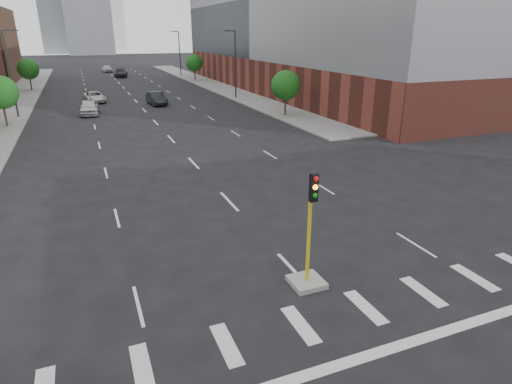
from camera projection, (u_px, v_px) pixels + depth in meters
sidewalk_left_far at (24, 92)px, 67.07m from camera, size 5.00×92.00×0.15m
sidewalk_right_far at (209, 84)px, 77.61m from camera, size 5.00×92.00×0.15m
building_right_main at (321, 17)px, 66.71m from camera, size 24.00×70.00×22.00m
median_traffic_signal at (308, 262)px, 15.56m from camera, size 1.20×1.20×4.40m
streetlight_right_a at (235, 62)px, 58.82m from camera, size 1.60×0.22×9.07m
streetlight_right_b at (179, 52)px, 89.21m from camera, size 1.60×0.22×9.07m
streetlight_left at (11, 71)px, 45.06m from camera, size 1.60×0.22×9.07m
tree_left_near at (1, 92)px, 41.08m from camera, size 3.20×3.20×4.85m
tree_left_far at (28, 69)px, 67.13m from camera, size 3.20×3.20×4.85m
tree_right_near at (286, 85)px, 46.57m from camera, size 3.20×3.20×4.85m
tree_right_far at (194, 63)px, 81.30m from camera, size 3.20×3.20×4.85m
car_near_left at (89, 107)px, 48.50m from camera, size 2.33×5.04×1.67m
car_mid_right at (156, 98)px, 55.18m from camera, size 2.13×5.04×1.62m
car_far_left at (95, 97)px, 57.24m from camera, size 2.99×5.29×1.39m
car_deep_right at (121, 73)px, 89.15m from camera, size 3.37×6.20×1.71m
car_distant at (107, 68)px, 100.46m from camera, size 2.24×5.02×1.68m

